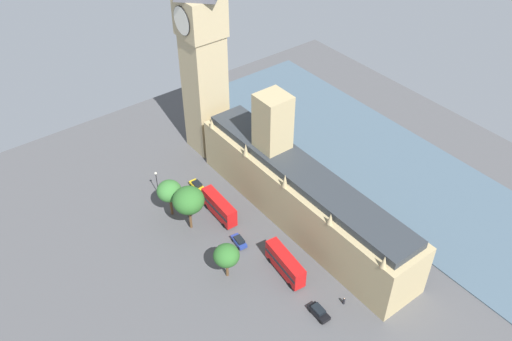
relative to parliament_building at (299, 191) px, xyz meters
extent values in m
plane|color=#4C4C4F|center=(1.99, 1.14, -7.34)|extent=(127.91, 127.91, 0.00)
cube|color=#475B6B|center=(-28.52, 1.14, -7.21)|extent=(32.43, 115.12, 0.25)
cube|color=tan|center=(-0.01, 1.14, -1.32)|extent=(10.99, 57.91, 12.03)
cube|color=tan|center=(-0.01, -9.28, 5.71)|extent=(6.30, 6.30, 26.09)
cube|color=#2D3338|center=(-0.01, 1.14, 5.50)|extent=(8.35, 55.59, 1.60)
cone|color=tan|center=(5.09, -24.92, 5.76)|extent=(1.20, 1.20, 2.13)
cone|color=tan|center=(5.09, -11.89, 6.16)|extent=(1.20, 1.20, 2.93)
cone|color=tan|center=(5.09, 1.14, 6.24)|extent=(1.20, 1.20, 3.09)
cone|color=tan|center=(5.09, 14.17, 5.91)|extent=(1.20, 1.20, 2.44)
cone|color=tan|center=(5.09, 27.20, 6.01)|extent=(1.20, 1.20, 2.62)
cube|color=tan|center=(0.96, -33.69, 7.79)|extent=(8.14, 8.14, 30.24)
cube|color=tan|center=(0.96, -33.69, 27.41)|extent=(8.95, 8.95, 9.00)
cylinder|color=silver|center=(5.58, -33.69, 27.41)|extent=(0.25, 6.19, 6.19)
torus|color=black|center=(5.58, -33.69, 27.41)|extent=(0.24, 6.43, 6.43)
cylinder|color=silver|center=(0.96, -38.31, 27.41)|extent=(6.19, 0.25, 6.19)
torus|color=black|center=(0.96, -38.31, 27.41)|extent=(6.43, 0.24, 6.43)
cube|color=gold|center=(12.46, -21.30, -6.62)|extent=(1.91, 4.12, 0.75)
cube|color=black|center=(12.46, -21.09, -5.92)|extent=(1.58, 2.32, 0.65)
cylinder|color=black|center=(13.27, -22.62, -7.00)|extent=(0.26, 0.68, 0.68)
cylinder|color=black|center=(11.60, -22.59, -7.00)|extent=(0.26, 0.68, 0.68)
cylinder|color=black|center=(13.32, -20.01, -7.00)|extent=(0.26, 0.68, 0.68)
cylinder|color=black|center=(11.65, -19.97, -7.00)|extent=(0.26, 0.68, 0.68)
cube|color=red|center=(13.41, -10.49, -4.69)|extent=(2.89, 10.59, 4.20)
cube|color=black|center=(13.41, -10.49, -4.60)|extent=(2.94, 10.19, 0.70)
cylinder|color=black|center=(12.40, -6.78, -6.79)|extent=(0.39, 1.11, 1.10)
cylinder|color=black|center=(14.70, -6.87, -6.79)|extent=(0.39, 1.11, 1.10)
cylinder|color=black|center=(12.12, -14.12, -6.79)|extent=(0.39, 1.11, 1.10)
cylinder|color=black|center=(14.42, -14.21, -6.79)|extent=(0.39, 1.11, 1.10)
cube|color=navy|center=(15.01, -1.07, -6.62)|extent=(2.16, 4.29, 0.75)
cube|color=black|center=(15.03, -0.86, -5.92)|extent=(1.68, 2.46, 0.65)
cylinder|color=black|center=(15.62, -2.47, -7.00)|extent=(0.33, 0.70, 0.68)
cylinder|color=black|center=(14.09, -2.29, -7.00)|extent=(0.33, 0.70, 0.68)
cylinder|color=black|center=(15.92, 0.15, -7.00)|extent=(0.33, 0.70, 0.68)
cylinder|color=black|center=(14.39, 0.33, -7.00)|extent=(0.33, 0.70, 0.68)
cube|color=red|center=(12.28, 10.49, -4.69)|extent=(3.63, 10.71, 4.20)
cube|color=black|center=(12.28, 10.49, -4.60)|extent=(3.64, 10.32, 0.70)
cylinder|color=black|center=(11.54, 14.26, -6.79)|extent=(0.47, 1.13, 1.10)
cylinder|color=black|center=(13.82, 14.01, -6.79)|extent=(0.47, 1.13, 1.10)
cylinder|color=black|center=(10.74, 6.96, -6.79)|extent=(0.47, 1.13, 1.10)
cylinder|color=black|center=(13.02, 6.71, -6.79)|extent=(0.47, 1.13, 1.10)
cube|color=black|center=(13.76, 21.92, -6.62)|extent=(2.07, 4.48, 0.75)
cube|color=black|center=(13.75, 21.70, -5.92)|extent=(1.69, 2.53, 0.65)
cylinder|color=black|center=(12.95, 23.36, -7.00)|extent=(0.28, 0.69, 0.68)
cylinder|color=black|center=(14.68, 23.29, -7.00)|extent=(0.28, 0.69, 0.68)
cylinder|color=black|center=(12.84, 20.54, -7.00)|extent=(0.28, 0.69, 0.68)
cylinder|color=black|center=(14.57, 20.47, -7.00)|extent=(0.28, 0.69, 0.68)
cylinder|color=black|center=(8.35, 22.82, -6.66)|extent=(0.63, 0.63, 1.35)
sphere|color=tan|center=(8.35, 22.82, -5.86)|extent=(0.26, 0.26, 0.26)
cube|color=navy|center=(8.15, 22.62, -6.60)|extent=(0.29, 0.29, 0.24)
cylinder|color=brown|center=(21.43, -17.27, -4.99)|extent=(0.56, 0.56, 4.69)
ellipsoid|color=#387533|center=(21.43, -17.27, -0.65)|extent=(5.33, 5.33, 4.53)
cylinder|color=brown|center=(20.28, -11.22, -4.70)|extent=(0.56, 0.56, 5.28)
ellipsoid|color=#2D6628|center=(20.28, -11.22, 0.42)|extent=(6.63, 6.63, 5.63)
cylinder|color=brown|center=(21.65, 4.27, -5.44)|extent=(0.56, 0.56, 3.80)
ellipsoid|color=#2D6628|center=(21.65, 4.27, -1.65)|extent=(5.03, 5.03, 4.28)
cylinder|color=black|center=(20.62, -24.72, -4.35)|extent=(0.18, 0.18, 5.98)
sphere|color=#F2EAC6|center=(20.62, -24.72, -1.08)|extent=(0.56, 0.56, 0.56)
cylinder|color=black|center=(20.52, -11.67, -4.36)|extent=(0.18, 0.18, 5.94)
sphere|color=#F2EAC6|center=(20.52, -11.67, -1.11)|extent=(0.56, 0.56, 0.56)
camera|label=1|loc=(58.58, 62.04, 74.67)|focal=37.73mm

